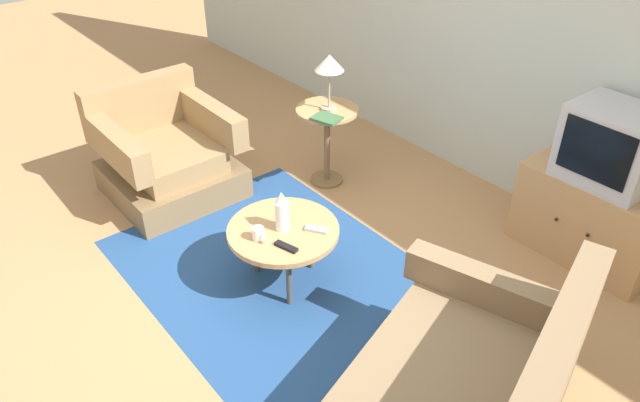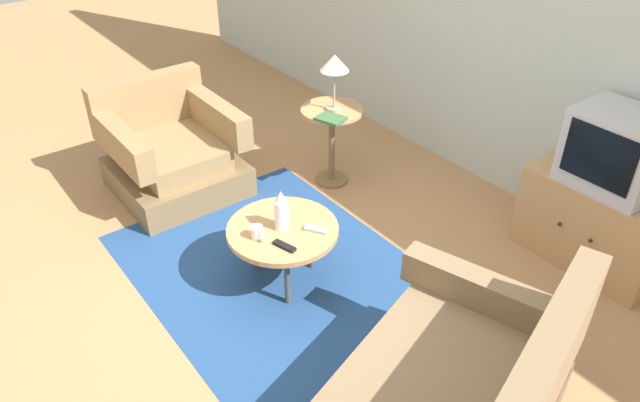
# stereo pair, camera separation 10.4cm
# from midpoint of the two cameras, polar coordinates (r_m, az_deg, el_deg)

# --- Properties ---
(ground_plane) EXTENTS (16.00, 16.00, 0.00)m
(ground_plane) POSITION_cam_midpoint_polar(r_m,az_deg,el_deg) (3.84, -4.36, -9.00)
(ground_plane) COLOR #AD7F51
(back_wall) EXTENTS (9.00, 0.12, 2.70)m
(back_wall) POSITION_cam_midpoint_polar(r_m,az_deg,el_deg) (4.62, 19.91, 16.18)
(back_wall) COLOR #B2BCB2
(back_wall) RESTS_ON ground
(area_rug) EXTENTS (2.38, 1.64, 0.00)m
(area_rug) POSITION_cam_midpoint_polar(r_m,az_deg,el_deg) (3.95, -2.64, -7.51)
(area_rug) COLOR navy
(area_rug) RESTS_ON ground
(armchair) EXTENTS (0.92, 0.92, 0.84)m
(armchair) POSITION_cam_midpoint_polar(r_m,az_deg,el_deg) (4.83, -13.46, 4.40)
(armchair) COLOR brown
(armchair) RESTS_ON ground
(coffee_table) EXTENTS (0.70, 0.70, 0.42)m
(coffee_table) POSITION_cam_midpoint_polar(r_m,az_deg,el_deg) (3.70, -2.79, -3.00)
(coffee_table) COLOR tan
(coffee_table) RESTS_ON ground
(side_table) EXTENTS (0.49, 0.49, 0.65)m
(side_table) POSITION_cam_midpoint_polar(r_m,az_deg,el_deg) (4.70, 1.79, 6.79)
(side_table) COLOR tan
(side_table) RESTS_ON ground
(tv_stand) EXTENTS (0.93, 0.47, 0.60)m
(tv_stand) POSITION_cam_midpoint_polar(r_m,az_deg,el_deg) (4.35, 25.46, -1.92)
(tv_stand) COLOR tan
(tv_stand) RESTS_ON ground
(television) EXTENTS (0.55, 0.44, 0.49)m
(television) POSITION_cam_midpoint_polar(r_m,az_deg,el_deg) (4.09, 27.34, 4.32)
(television) COLOR #B7B7BC
(television) RESTS_ON tv_stand
(table_lamp) EXTENTS (0.22, 0.22, 0.44)m
(table_lamp) POSITION_cam_midpoint_polar(r_m,az_deg,el_deg) (4.47, 2.09, 12.88)
(table_lamp) COLOR #9E937A
(table_lamp) RESTS_ON side_table
(vase) EXTENTS (0.09, 0.09, 0.27)m
(vase) POSITION_cam_midpoint_polar(r_m,az_deg,el_deg) (3.60, -2.91, -0.95)
(vase) COLOR white
(vase) RESTS_ON coffee_table
(mug) EXTENTS (0.12, 0.07, 0.08)m
(mug) POSITION_cam_midpoint_polar(r_m,az_deg,el_deg) (3.58, -5.16, -3.04)
(mug) COLOR white
(mug) RESTS_ON coffee_table
(tv_remote_dark) EXTENTS (0.16, 0.08, 0.02)m
(tv_remote_dark) POSITION_cam_midpoint_polar(r_m,az_deg,el_deg) (3.52, -2.59, -4.35)
(tv_remote_dark) COLOR black
(tv_remote_dark) RESTS_ON coffee_table
(tv_remote_silver) EXTENTS (0.15, 0.12, 0.02)m
(tv_remote_silver) POSITION_cam_midpoint_polar(r_m,az_deg,el_deg) (3.65, 0.40, -2.75)
(tv_remote_silver) COLOR #B2B2B7
(tv_remote_silver) RESTS_ON coffee_table
(book) EXTENTS (0.24, 0.21, 0.02)m
(book) POSITION_cam_midpoint_polar(r_m,az_deg,el_deg) (4.44, 1.73, 7.91)
(book) COLOR #3D663D
(book) RESTS_ON side_table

